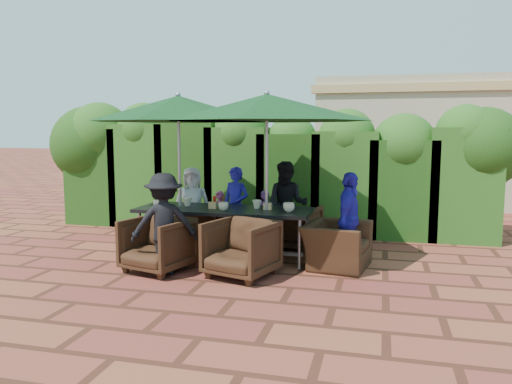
% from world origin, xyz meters
% --- Properties ---
extents(ground, '(80.00, 80.00, 0.00)m').
position_xyz_m(ground, '(0.00, 0.00, 0.00)').
color(ground, brown).
rests_on(ground, ground).
extents(dining_table, '(2.59, 0.90, 0.75)m').
position_xyz_m(dining_table, '(-0.12, 0.07, 0.68)').
color(dining_table, black).
rests_on(dining_table, ground).
extents(umbrella_left, '(2.61, 2.61, 2.46)m').
position_xyz_m(umbrella_left, '(-0.82, 0.08, 2.21)').
color(umbrella_left, gray).
rests_on(umbrella_left, ground).
extents(umbrella_right, '(2.96, 2.96, 2.46)m').
position_xyz_m(umbrella_right, '(0.53, 0.09, 2.21)').
color(umbrella_right, gray).
rests_on(umbrella_right, ground).
extents(chair_far_left, '(0.86, 0.84, 0.69)m').
position_xyz_m(chair_far_left, '(-0.85, 1.05, 0.35)').
color(chair_far_left, black).
rests_on(chair_far_left, ground).
extents(chair_far_mid, '(0.75, 0.71, 0.69)m').
position_xyz_m(chair_far_mid, '(-0.09, 0.92, 0.35)').
color(chair_far_mid, black).
rests_on(chair_far_mid, ground).
extents(chair_far_right, '(0.90, 0.86, 0.77)m').
position_xyz_m(chair_far_right, '(0.78, 0.92, 0.39)').
color(chair_far_right, black).
rests_on(chair_far_right, ground).
extents(chair_near_left, '(0.95, 0.92, 0.81)m').
position_xyz_m(chair_near_left, '(-0.77, -0.83, 0.40)').
color(chair_near_left, black).
rests_on(chair_near_left, ground).
extents(chair_near_right, '(0.98, 0.95, 0.82)m').
position_xyz_m(chair_near_right, '(0.40, -0.80, 0.41)').
color(chair_near_right, black).
rests_on(chair_near_right, ground).
extents(chair_end_right, '(0.76, 1.03, 0.83)m').
position_xyz_m(chair_end_right, '(1.55, -0.02, 0.41)').
color(chair_end_right, black).
rests_on(chair_end_right, ground).
extents(adult_far_left, '(0.72, 0.56, 1.28)m').
position_xyz_m(adult_far_left, '(-0.97, 0.95, 0.64)').
color(adult_far_left, silver).
rests_on(adult_far_left, ground).
extents(adult_far_mid, '(0.55, 0.49, 1.30)m').
position_xyz_m(adult_far_mid, '(-0.19, 0.93, 0.65)').
color(adult_far_mid, '#261FAC').
rests_on(adult_far_mid, ground).
extents(adult_far_right, '(0.67, 0.41, 1.40)m').
position_xyz_m(adult_far_right, '(0.66, 0.98, 0.70)').
color(adult_far_right, black).
rests_on(adult_far_right, ground).
extents(adult_near_left, '(0.95, 0.72, 1.34)m').
position_xyz_m(adult_near_left, '(-0.64, -0.90, 0.67)').
color(adult_near_left, black).
rests_on(adult_near_left, ground).
extents(adult_end_right, '(0.48, 0.82, 1.33)m').
position_xyz_m(adult_end_right, '(1.72, 0.01, 0.67)').
color(adult_end_right, '#261FAC').
rests_on(adult_end_right, ground).
extents(child_left, '(0.32, 0.27, 0.87)m').
position_xyz_m(child_left, '(-0.55, 1.18, 0.43)').
color(child_left, '#DA4D90').
rests_on(child_left, ground).
extents(child_right, '(0.35, 0.30, 0.91)m').
position_xyz_m(child_right, '(0.28, 1.05, 0.46)').
color(child_right, '#8F499E').
rests_on(child_right, ground).
extents(pedestrian_a, '(1.70, 1.05, 1.72)m').
position_xyz_m(pedestrian_a, '(1.31, 4.14, 0.86)').
color(pedestrian_a, '#2B8925').
rests_on(pedestrian_a, ground).
extents(pedestrian_b, '(1.03, 0.90, 1.84)m').
position_xyz_m(pedestrian_b, '(2.56, 4.34, 0.92)').
color(pedestrian_b, '#DA4D90').
rests_on(pedestrian_b, ground).
extents(pedestrian_c, '(1.13, 1.19, 1.77)m').
position_xyz_m(pedestrian_c, '(3.42, 4.35, 0.88)').
color(pedestrian_c, gray).
rests_on(pedestrian_c, ground).
extents(cup_a, '(0.15, 0.15, 0.12)m').
position_xyz_m(cup_a, '(-1.10, -0.09, 0.81)').
color(cup_a, beige).
rests_on(cup_a, dining_table).
extents(cup_b, '(0.14, 0.14, 0.13)m').
position_xyz_m(cup_b, '(-0.73, 0.14, 0.81)').
color(cup_b, beige).
rests_on(cup_b, dining_table).
extents(cup_c, '(0.15, 0.15, 0.12)m').
position_xyz_m(cup_c, '(-0.07, -0.10, 0.81)').
color(cup_c, beige).
rests_on(cup_c, dining_table).
extents(cup_d, '(0.14, 0.14, 0.13)m').
position_xyz_m(cup_d, '(0.36, 0.18, 0.81)').
color(cup_d, beige).
rests_on(cup_d, dining_table).
extents(cup_e, '(0.17, 0.17, 0.13)m').
position_xyz_m(cup_e, '(0.87, 0.00, 0.82)').
color(cup_e, beige).
rests_on(cup_e, dining_table).
extents(ketchup_bottle, '(0.04, 0.04, 0.17)m').
position_xyz_m(ketchup_bottle, '(-0.28, 0.11, 0.83)').
color(ketchup_bottle, '#B20C0A').
rests_on(ketchup_bottle, dining_table).
extents(sauce_bottle, '(0.04, 0.04, 0.17)m').
position_xyz_m(sauce_bottle, '(-0.16, 0.17, 0.83)').
color(sauce_bottle, '#4C230C').
rests_on(sauce_bottle, dining_table).
extents(serving_tray, '(0.35, 0.25, 0.02)m').
position_xyz_m(serving_tray, '(-1.02, -0.10, 0.76)').
color(serving_tray, olive).
rests_on(serving_tray, dining_table).
extents(number_block_left, '(0.12, 0.06, 0.10)m').
position_xyz_m(number_block_left, '(-0.27, -0.01, 0.80)').
color(number_block_left, tan).
rests_on(number_block_left, dining_table).
extents(number_block_right, '(0.12, 0.06, 0.10)m').
position_xyz_m(number_block_right, '(0.54, 0.11, 0.80)').
color(number_block_right, tan).
rests_on(number_block_right, dining_table).
extents(hedge_wall, '(9.10, 1.60, 2.47)m').
position_xyz_m(hedge_wall, '(-0.28, 2.32, 1.34)').
color(hedge_wall, black).
rests_on(hedge_wall, ground).
extents(building, '(6.20, 3.08, 3.20)m').
position_xyz_m(building, '(3.50, 6.99, 1.61)').
color(building, tan).
rests_on(building, ground).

